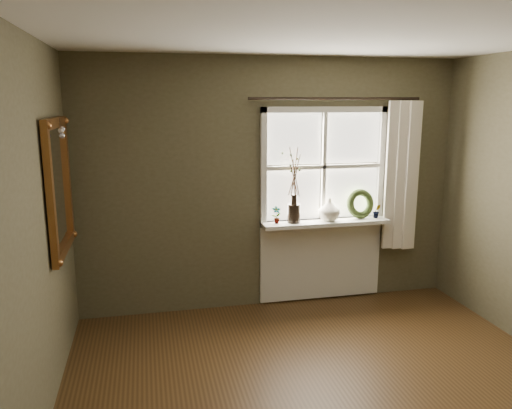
{
  "coord_description": "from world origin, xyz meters",
  "views": [
    {
      "loc": [
        -1.28,
        -2.7,
        2.16
      ],
      "look_at": [
        -0.33,
        1.55,
        1.25
      ],
      "focal_mm": 35.0,
      "sensor_mm": 36.0,
      "label": 1
    }
  ],
  "objects_px": {
    "gilt_mirror": "(59,186)",
    "cream_vase": "(329,209)",
    "dark_jug": "(294,213)",
    "wreath": "(360,207)"
  },
  "relations": [
    {
      "from": "gilt_mirror",
      "to": "cream_vase",
      "type": "bearing_deg",
      "value": 13.6
    },
    {
      "from": "dark_jug",
      "to": "gilt_mirror",
      "type": "relative_size",
      "value": 0.18
    },
    {
      "from": "wreath",
      "to": "gilt_mirror",
      "type": "bearing_deg",
      "value": -175.06
    },
    {
      "from": "cream_vase",
      "to": "gilt_mirror",
      "type": "height_order",
      "value": "gilt_mirror"
    },
    {
      "from": "dark_jug",
      "to": "gilt_mirror",
      "type": "height_order",
      "value": "gilt_mirror"
    },
    {
      "from": "cream_vase",
      "to": "wreath",
      "type": "height_order",
      "value": "wreath"
    },
    {
      "from": "dark_jug",
      "to": "cream_vase",
      "type": "bearing_deg",
      "value": 0.0
    },
    {
      "from": "wreath",
      "to": "cream_vase",
      "type": "bearing_deg",
      "value": 178.5
    },
    {
      "from": "wreath",
      "to": "gilt_mirror",
      "type": "relative_size",
      "value": 0.29
    },
    {
      "from": "wreath",
      "to": "gilt_mirror",
      "type": "height_order",
      "value": "gilt_mirror"
    }
  ]
}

